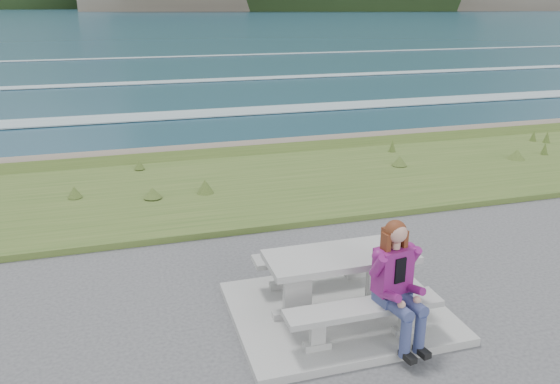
{
  "coord_description": "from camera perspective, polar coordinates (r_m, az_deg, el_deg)",
  "views": [
    {
      "loc": [
        -2.36,
        -5.45,
        3.71
      ],
      "look_at": [
        -0.41,
        1.2,
        1.27
      ],
      "focal_mm": 35.0,
      "sensor_mm": 36.0,
      "label": 1
    }
  ],
  "objects": [
    {
      "name": "bench_landward",
      "position": [
        6.23,
        8.74,
        -12.4
      ],
      "size": [
        1.8,
        0.35,
        0.45
      ],
      "color": "#A0A09B",
      "rests_on": "concrete_slab"
    },
    {
      "name": "seated_woman",
      "position": [
        6.19,
        12.4,
        -11.06
      ],
      "size": [
        0.5,
        0.75,
        1.41
      ],
      "rotation": [
        0.0,
        0.0,
        0.18
      ],
      "color": "navy",
      "rests_on": "concrete_slab"
    },
    {
      "name": "grass_verge",
      "position": [
        11.34,
        -3.45,
        0.3
      ],
      "size": [
        160.0,
        4.5,
        0.22
      ],
      "primitive_type": "cube",
      "color": "#3B5821",
      "rests_on": "ground"
    },
    {
      "name": "ocean",
      "position": [
        31.12,
        -11.91,
        8.94
      ],
      "size": [
        1600.0,
        1600.0,
        0.09
      ],
      "color": "navy",
      "rests_on": "ground"
    },
    {
      "name": "bench_seaward",
      "position": [
        7.35,
        4.16,
        -6.96
      ],
      "size": [
        1.8,
        0.35,
        0.45
      ],
      "color": "#A0A09B",
      "rests_on": "concrete_slab"
    },
    {
      "name": "picnic_table",
      "position": [
        6.67,
        6.32,
        -7.7
      ],
      "size": [
        1.8,
        0.75,
        0.75
      ],
      "color": "#A0A09B",
      "rests_on": "concrete_slab"
    },
    {
      "name": "concrete_slab",
      "position": [
        6.98,
        6.12,
        -12.34
      ],
      "size": [
        2.6,
        2.1,
        0.1
      ],
      "primitive_type": "cube",
      "color": "#A0A09B",
      "rests_on": "ground"
    },
    {
      "name": "shore_drop",
      "position": [
        14.06,
        -6.14,
        4.02
      ],
      "size": [
        160.0,
        0.8,
        2.2
      ],
      "primitive_type": "cube",
      "color": "brown",
      "rests_on": "ground"
    }
  ]
}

